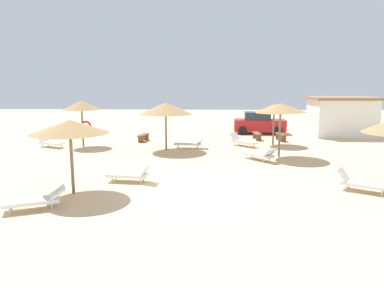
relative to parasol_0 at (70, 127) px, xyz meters
name	(u,v)px	position (x,y,z in m)	size (l,w,h in m)	color
ground_plane	(189,188)	(4.23, 0.88, -2.46)	(80.00, 80.00, 0.00)	#DBBA8C
parasol_0	(70,127)	(0.00, 0.00, 0.00)	(2.79, 2.79, 2.72)	#75604C
parasol_2	(274,109)	(9.28, 10.72, -0.10)	(2.37, 2.37, 2.65)	#75604C
parasol_3	(281,108)	(8.87, 6.80, 0.22)	(2.74, 2.74, 2.93)	#75604C
parasol_4	(82,106)	(-2.90, 9.73, 0.11)	(2.33, 2.33, 2.90)	#75604C
parasol_5	(166,109)	(2.51, 8.64, 0.04)	(3.17, 3.17, 2.84)	#75604C
lounger_0	(131,174)	(1.81, 1.62, -2.13)	(1.91, 0.86, 0.81)	white
lounger_1	(361,183)	(10.66, 0.61, -2.14)	(1.90, 1.54, 0.80)	white
lounger_2	(242,141)	(7.25, 10.22, -2.14)	(1.76, 1.76, 0.80)	white
lounger_3	(260,154)	(7.72, 5.92, -2.14)	(1.69, 1.85, 0.76)	white
lounger_4	(50,142)	(-4.90, 9.39, -2.14)	(1.94, 1.39, 0.80)	white
lounger_5	(190,143)	(3.91, 9.33, -2.15)	(1.91, 0.65, 0.67)	white
lounger_6	(36,200)	(-0.60, -1.69, -2.15)	(2.00, 1.34, 0.67)	white
bench_0	(143,136)	(0.58, 11.89, -2.11)	(0.66, 1.55, 0.49)	brown
bench_1	(257,135)	(8.55, 12.86, -2.11)	(0.50, 1.52, 0.49)	brown
bench_2	(281,136)	(10.15, 12.45, -2.11)	(0.56, 1.53, 0.49)	brown
parked_car	(259,123)	(9.14, 15.96, -1.64)	(4.10, 2.19, 1.72)	#B21E23
beach_cabana	(341,116)	(15.19, 14.95, -0.96)	(4.76, 3.65, 2.95)	white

